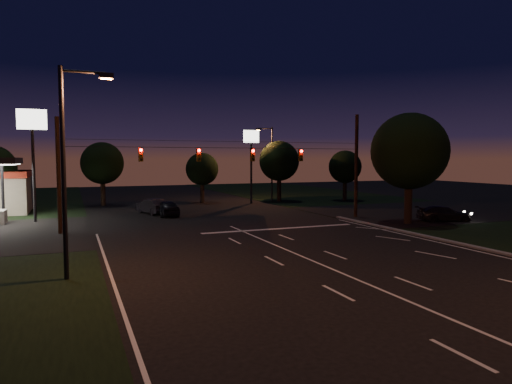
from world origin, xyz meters
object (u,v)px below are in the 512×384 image
utility_pole_right (355,217)px  tree_right_near (408,152)px  car_oncoming_a (167,208)px  car_cross (444,214)px  car_oncoming_b (153,206)px

utility_pole_right → tree_right_near: tree_right_near is taller
car_oncoming_a → car_cross: car_oncoming_a is taller
tree_right_near → car_oncoming_a: bearing=144.5°
utility_pole_right → tree_right_near: size_ratio=1.03×
tree_right_near → car_oncoming_b: (-17.72, 14.15, -4.96)m
car_cross → car_oncoming_a: bearing=79.2°
tree_right_near → car_cross: (3.69, -0.17, -5.05)m
car_oncoming_b → car_cross: bearing=129.0°
car_oncoming_a → car_oncoming_b: bearing=-66.8°
car_cross → utility_pole_right: bearing=66.1°
tree_right_near → car_cross: tree_right_near is taller
car_oncoming_a → car_cross: bearing=149.0°
utility_pole_right → tree_right_near: bearing=-72.5°
tree_right_near → car_cross: size_ratio=2.01×
car_oncoming_a → car_cross: 23.81m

